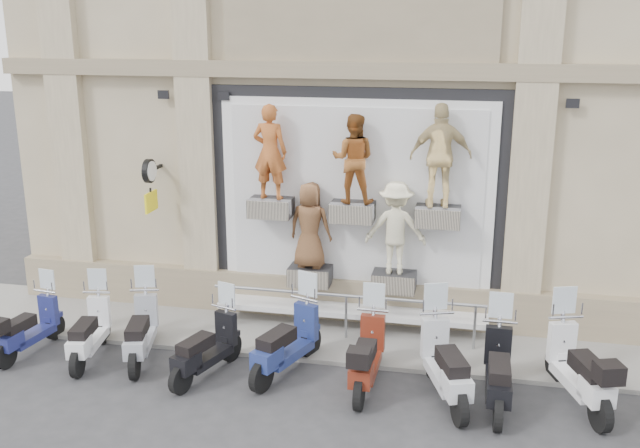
% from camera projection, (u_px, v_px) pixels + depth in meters
% --- Properties ---
extents(ground, '(90.00, 90.00, 0.00)m').
position_uv_depth(ground, '(324.00, 395.00, 11.25)').
color(ground, '#323234').
rests_on(ground, ground).
extents(sidewalk, '(16.00, 2.20, 0.08)m').
position_uv_depth(sidewalk, '(347.00, 337.00, 13.22)').
color(sidewalk, gray).
rests_on(sidewalk, ground).
extents(building, '(14.00, 8.60, 12.00)m').
position_uv_depth(building, '(386.00, 7.00, 16.20)').
color(building, '#C1AF8D').
rests_on(building, ground).
extents(shop_vitrine, '(5.60, 0.83, 4.30)m').
position_uv_depth(shop_vitrine, '(360.00, 205.00, 13.15)').
color(shop_vitrine, black).
rests_on(shop_vitrine, ground).
extents(guard_rail, '(5.06, 0.10, 0.93)m').
position_uv_depth(guard_rail, '(346.00, 318.00, 13.01)').
color(guard_rail, '#9EA0A5').
rests_on(guard_rail, ground).
extents(clock_sign_bracket, '(0.10, 0.80, 1.02)m').
position_uv_depth(clock_sign_bracket, '(150.00, 178.00, 13.58)').
color(clock_sign_bracket, black).
rests_on(clock_sign_bracket, ground).
extents(scooter_a, '(0.72, 1.76, 1.39)m').
position_uv_depth(scooter_a, '(28.00, 317.00, 12.50)').
color(scooter_a, navy).
rests_on(scooter_a, ground).
extents(scooter_b, '(0.82, 1.86, 1.46)m').
position_uv_depth(scooter_b, '(88.00, 320.00, 12.26)').
color(scooter_b, white).
rests_on(scooter_b, ground).
extents(scooter_c, '(1.02, 1.96, 1.53)m').
position_uv_depth(scooter_c, '(140.00, 319.00, 12.21)').
color(scooter_c, '#9497A0').
rests_on(scooter_c, ground).
extents(scooter_d, '(1.06, 1.87, 1.46)m').
position_uv_depth(scooter_d, '(206.00, 336.00, 11.65)').
color(scooter_d, black).
rests_on(scooter_d, ground).
extents(scooter_e, '(1.21, 2.06, 1.61)m').
position_uv_depth(scooter_e, '(287.00, 329.00, 11.72)').
color(scooter_e, navy).
rests_on(scooter_e, ground).
extents(scooter_f, '(0.60, 1.93, 1.56)m').
position_uv_depth(scooter_f, '(367.00, 343.00, 11.28)').
color(scooter_f, '#611F10').
rests_on(scooter_f, ground).
extents(scooter_g, '(1.23, 2.14, 1.67)m').
position_uv_depth(scooter_g, '(446.00, 350.00, 10.90)').
color(scooter_g, silver).
rests_on(scooter_g, ground).
extents(scooter_h, '(0.59, 1.98, 1.60)m').
position_uv_depth(scooter_h, '(499.00, 357.00, 10.74)').
color(scooter_h, black).
rests_on(scooter_h, ground).
extents(scooter_i, '(1.21, 2.14, 1.67)m').
position_uv_depth(scooter_i, '(580.00, 354.00, 10.76)').
color(scooter_i, white).
rests_on(scooter_i, ground).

